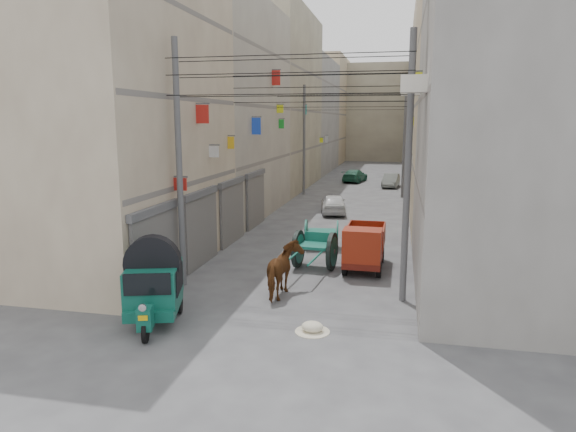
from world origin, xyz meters
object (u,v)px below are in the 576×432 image
(feed_sack, at_px, (312,327))
(distant_car_white, at_px, (333,204))
(distant_car_grey, at_px, (391,180))
(distant_car_green, at_px, (355,176))
(tonga_cart, at_px, (315,249))
(horse, at_px, (284,270))
(auto_rickshaw, at_px, (154,284))
(second_cart, at_px, (322,233))
(mini_truck, at_px, (364,249))

(feed_sack, relative_size, distant_car_white, 0.17)
(distant_car_grey, height_order, distant_car_green, distant_car_green)
(tonga_cart, relative_size, horse, 1.64)
(tonga_cart, bearing_deg, auto_rickshaw, -113.81)
(auto_rickshaw, distance_m, tonga_cart, 6.98)
(tonga_cart, bearing_deg, distant_car_grey, 90.38)
(feed_sack, xyz_separation_m, distant_car_green, (-1.88, 33.85, 0.42))
(second_cart, bearing_deg, distant_car_green, 85.83)
(distant_car_white, height_order, distant_car_green, distant_car_white)
(auto_rickshaw, relative_size, distant_car_green, 0.70)
(mini_truck, distance_m, second_cart, 3.64)
(tonga_cart, relative_size, distant_car_white, 0.93)
(feed_sack, bearing_deg, second_cart, 97.12)
(distant_car_white, xyz_separation_m, distant_car_green, (-0.18, 16.40, -0.03))
(tonga_cart, xyz_separation_m, feed_sack, (0.90, -5.82, -0.59))
(tonga_cart, relative_size, distant_car_grey, 0.95)
(auto_rickshaw, relative_size, second_cart, 1.77)
(tonga_cart, bearing_deg, distant_car_green, 97.60)
(second_cart, distance_m, distant_car_grey, 22.03)
(mini_truck, relative_size, second_cart, 2.00)
(distant_car_white, bearing_deg, tonga_cart, 84.41)
(feed_sack, relative_size, distant_car_green, 0.15)
(distant_car_grey, bearing_deg, feed_sack, -87.04)
(horse, height_order, distant_car_green, horse)
(distant_car_grey, bearing_deg, horse, -89.98)
(second_cart, xyz_separation_m, feed_sack, (1.11, -8.87, -0.52))
(distant_car_white, bearing_deg, mini_truck, 93.10)
(mini_truck, distance_m, feed_sack, 5.95)
(auto_rickshaw, height_order, mini_truck, auto_rickshaw)
(horse, bearing_deg, feed_sack, 118.36)
(auto_rickshaw, relative_size, distant_car_grey, 0.80)
(tonga_cart, distance_m, distant_car_white, 11.65)
(feed_sack, height_order, distant_car_grey, distant_car_grey)
(second_cart, xyz_separation_m, horse, (-0.23, -6.28, 0.16))
(second_cart, xyz_separation_m, distant_car_green, (-0.77, 24.97, -0.11))
(auto_rickshaw, relative_size, mini_truck, 0.88)
(auto_rickshaw, bearing_deg, mini_truck, 32.62)
(auto_rickshaw, distance_m, feed_sack, 4.44)
(mini_truck, bearing_deg, auto_rickshaw, -129.83)
(mini_truck, xyz_separation_m, feed_sack, (-0.90, -5.84, -0.68))
(auto_rickshaw, bearing_deg, feed_sack, -13.41)
(mini_truck, xyz_separation_m, horse, (-2.23, -3.25, 0.00))
(auto_rickshaw, height_order, distant_car_grey, auto_rickshaw)
(tonga_cart, bearing_deg, feed_sack, -75.57)
(auto_rickshaw, xyz_separation_m, tonga_cart, (3.42, 6.07, -0.35))
(auto_rickshaw, relative_size, tonga_cart, 0.85)
(mini_truck, bearing_deg, horse, -123.76)
(mini_truck, relative_size, distant_car_green, 0.80)
(mini_truck, xyz_separation_m, distant_car_green, (-2.78, 28.01, -0.26))
(tonga_cart, bearing_deg, mini_truck, 6.29)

